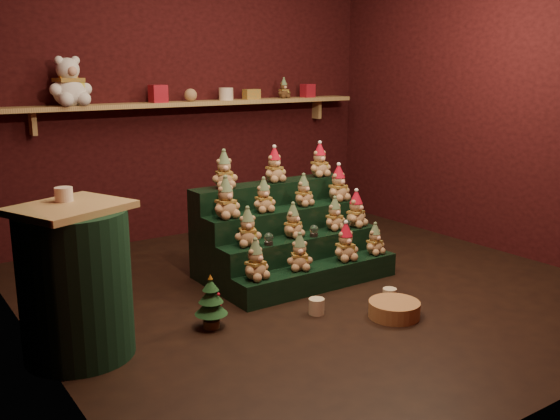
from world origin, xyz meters
TOP-DOWN VIEW (x-y plane):
  - ground at (0.00, 0.00)m, footprint 4.00×4.00m
  - back_wall at (0.00, 2.05)m, footprint 4.00×0.10m
  - left_wall at (-2.05, 0.00)m, footprint 0.10×4.00m
  - right_wall at (2.05, 0.00)m, footprint 0.10×4.00m
  - back_shelf at (0.00, 1.87)m, footprint 3.60×0.26m
  - riser_tier_front at (0.02, -0.02)m, footprint 1.40×0.22m
  - riser_tier_midfront at (0.02, 0.20)m, footprint 1.40×0.22m
  - riser_tier_midback at (0.02, 0.42)m, footprint 1.40×0.22m
  - riser_tier_back at (0.02, 0.64)m, footprint 1.40×0.22m
  - teddy_0 at (-0.53, -0.01)m, footprint 0.24×0.23m
  - teddy_1 at (-0.15, -0.01)m, footprint 0.25×0.24m
  - teddy_2 at (0.28, -0.03)m, footprint 0.23×0.21m
  - teddy_3 at (0.58, -0.03)m, footprint 0.19×0.17m
  - teddy_4 at (-0.46, 0.21)m, footprint 0.25×0.24m
  - teddy_5 at (-0.05, 0.22)m, footprint 0.24×0.23m
  - teddy_6 at (0.36, 0.21)m, footprint 0.19×0.17m
  - teddy_7 at (0.57, 0.20)m, footprint 0.25×0.24m
  - teddy_8 at (-0.53, 0.41)m, footprint 0.24×0.22m
  - teddy_9 at (-0.18, 0.42)m, footprint 0.20×0.18m
  - teddy_10 at (0.20, 0.42)m, footprint 0.21×0.20m
  - teddy_11 at (0.56, 0.41)m, footprint 0.23×0.21m
  - teddy_12 at (-0.41, 0.64)m, footprint 0.24×0.23m
  - teddy_13 at (0.06, 0.63)m, footprint 0.21×0.19m
  - teddy_14 at (0.52, 0.62)m, footprint 0.21×0.19m
  - snow_globe_a at (-0.32, 0.14)m, footprint 0.07×0.07m
  - snow_globe_b at (0.10, 0.14)m, footprint 0.07×0.07m
  - snow_globe_c at (0.43, 0.14)m, footprint 0.07×0.07m
  - side_table at (-1.81, -0.12)m, footprint 0.73×0.68m
  - table_ornament at (-1.81, -0.02)m, footprint 0.10×0.10m
  - mini_christmas_tree at (-1.00, -0.21)m, footprint 0.21×0.21m
  - mug_left at (-0.30, -0.41)m, footprint 0.11×0.11m
  - mug_right at (0.27, -0.53)m, footprint 0.10×0.10m
  - wicker_basket at (0.10, -0.75)m, footprint 0.40×0.40m
  - white_bear at (-1.21, 1.84)m, footprint 0.41×0.38m
  - brown_bear at (0.99, 1.84)m, footprint 0.15×0.14m
  - gift_tin_red_a at (-0.40, 1.85)m, footprint 0.14×0.14m
  - gift_tin_cream at (0.31, 1.85)m, footprint 0.14×0.14m
  - gift_tin_red_b at (1.31, 1.85)m, footprint 0.12×0.12m
  - shelf_plush_ball at (-0.07, 1.85)m, footprint 0.12×0.12m
  - scarf_gift_box at (0.60, 1.85)m, footprint 0.16×0.10m

SIDE VIEW (x-z plane):
  - ground at x=0.00m, z-range 0.00..0.00m
  - mug_right at x=0.27m, z-range 0.00..0.10m
  - wicker_basket at x=0.10m, z-range 0.00..0.11m
  - mug_left at x=-0.30m, z-range 0.00..0.11m
  - riser_tier_front at x=0.02m, z-range 0.00..0.18m
  - mini_christmas_tree at x=-1.00m, z-range 0.00..0.36m
  - riser_tier_midfront at x=0.02m, z-range 0.00..0.36m
  - riser_tier_midback at x=0.02m, z-range 0.00..0.54m
  - teddy_3 at x=0.58m, z-range 0.18..0.43m
  - teddy_1 at x=-0.15m, z-range 0.18..0.45m
  - teddy_0 at x=-0.53m, z-range 0.18..0.47m
  - teddy_2 at x=0.28m, z-range 0.18..0.47m
  - riser_tier_back at x=0.02m, z-range 0.00..0.72m
  - snow_globe_c at x=0.43m, z-range 0.36..0.45m
  - snow_globe_b at x=0.10m, z-range 0.36..0.45m
  - snow_globe_a at x=-0.32m, z-range 0.36..0.45m
  - side_table at x=-1.81m, z-range -0.01..0.90m
  - teddy_6 at x=0.36m, z-range 0.36..0.62m
  - teddy_5 at x=-0.05m, z-range 0.36..0.62m
  - teddy_4 at x=-0.46m, z-range 0.36..0.64m
  - teddy_7 at x=0.57m, z-range 0.36..0.65m
  - teddy_10 at x=0.20m, z-range 0.54..0.79m
  - teddy_9 at x=-0.18m, z-range 0.54..0.80m
  - teddy_11 at x=0.56m, z-range 0.54..0.83m
  - teddy_8 at x=-0.53m, z-range 0.54..0.85m
  - teddy_13 at x=0.06m, z-range 0.72..1.00m
  - teddy_14 at x=0.52m, z-range 0.72..1.00m
  - teddy_12 at x=-0.41m, z-range 0.72..1.01m
  - table_ornament at x=-1.81m, z-range 0.90..0.98m
  - back_shelf at x=0.00m, z-range 1.17..1.41m
  - scarf_gift_box at x=0.60m, z-range 1.32..1.42m
  - gift_tin_cream at x=0.31m, z-range 1.32..1.44m
  - shelf_plush_ball at x=-0.07m, z-range 1.32..1.44m
  - gift_tin_red_b at x=1.31m, z-range 1.32..1.46m
  - back_wall at x=0.00m, z-range 0.00..2.80m
  - left_wall at x=-2.05m, z-range 0.00..2.80m
  - right_wall at x=2.05m, z-range 0.00..2.80m
  - gift_tin_red_a at x=-0.40m, z-range 1.32..1.48m
  - brown_bear at x=0.99m, z-range 1.32..1.52m
  - white_bear at x=-1.21m, z-range 1.32..1.83m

